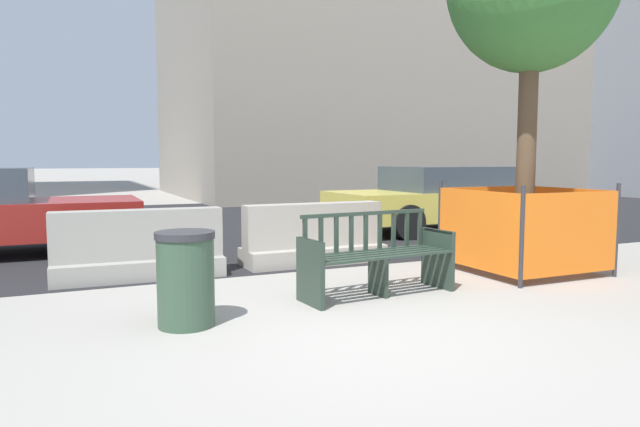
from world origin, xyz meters
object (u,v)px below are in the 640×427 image
at_px(jersey_barrier_centre, 314,239).
at_px(jersey_barrier_left, 139,250).
at_px(street_bench, 377,258).
at_px(construction_fence, 524,227).
at_px(car_taxi_near, 446,197).
at_px(trash_bin, 186,279).

xyz_separation_m(jersey_barrier_centre, jersey_barrier_left, (-2.35, -0.04, 0.00)).
height_order(street_bench, jersey_barrier_left, street_bench).
distance_m(jersey_barrier_left, construction_fence, 4.88).
xyz_separation_m(street_bench, jersey_barrier_left, (-2.20, 1.97, -0.06)).
bearing_deg(jersey_barrier_centre, car_taxi_near, 30.41).
height_order(construction_fence, car_taxi_near, car_taxi_near).
height_order(street_bench, construction_fence, construction_fence).
bearing_deg(car_taxi_near, trash_bin, -143.17).
xyz_separation_m(jersey_barrier_centre, construction_fence, (2.26, -1.63, 0.24)).
bearing_deg(trash_bin, construction_fence, 8.67).
distance_m(car_taxi_near, trash_bin, 7.78).
height_order(street_bench, jersey_barrier_centre, street_bench).
bearing_deg(jersey_barrier_left, car_taxi_near, 20.63).
xyz_separation_m(street_bench, jersey_barrier_centre, (0.15, 2.01, -0.06)).
height_order(street_bench, car_taxi_near, car_taxi_near).
xyz_separation_m(jersey_barrier_centre, car_taxi_near, (4.00, 2.35, 0.33)).
bearing_deg(street_bench, construction_fence, 9.04).
distance_m(jersey_barrier_left, trash_bin, 2.27).
bearing_deg(jersey_barrier_left, trash_bin, -86.93).
relative_size(jersey_barrier_centre, car_taxi_near, 0.42).
bearing_deg(street_bench, trash_bin, -171.77).
bearing_deg(jersey_barrier_centre, construction_fence, -35.82).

